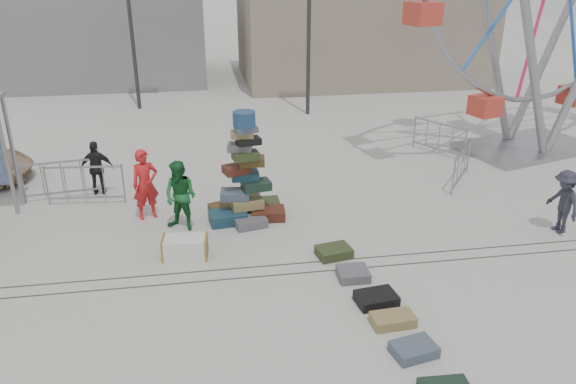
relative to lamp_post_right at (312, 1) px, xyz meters
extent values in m
plane|color=#9E9E99|center=(-3.09, -13.00, -4.48)|extent=(90.00, 90.00, 0.00)
cube|color=#47443F|center=(-3.09, -12.40, -4.48)|extent=(40.00, 0.04, 0.01)
cube|color=#47443F|center=(-3.09, -12.00, -4.48)|extent=(40.00, 0.04, 0.01)
cube|color=gray|center=(3.91, 7.00, -1.98)|extent=(12.00, 8.00, 5.00)
cube|color=gray|center=(-9.09, 9.00, -2.28)|extent=(10.00, 8.00, 4.40)
cylinder|color=#2D2D30|center=(-0.09, 0.00, -0.48)|extent=(0.16, 0.16, 8.00)
cylinder|color=#2D2D30|center=(-7.09, 2.00, -0.48)|extent=(0.16, 0.16, 8.00)
cube|color=#1B3F51|center=(-4.01, -9.75, -4.34)|extent=(0.97, 0.73, 0.29)
cube|color=#512315|center=(-3.00, -9.67, -4.35)|extent=(0.88, 0.64, 0.27)
cube|color=#4C3918|center=(-4.05, -9.18, -4.36)|extent=(0.91, 0.74, 0.25)
cube|color=#344120|center=(-3.04, -9.11, -4.35)|extent=(0.81, 0.56, 0.27)
cube|color=slate|center=(-3.48, -10.05, -4.37)|extent=(0.86, 0.68, 0.23)
cube|color=black|center=(-3.56, -8.92, -4.36)|extent=(0.76, 0.53, 0.25)
cube|color=#95824C|center=(-3.51, -9.54, -4.07)|extent=(0.86, 0.66, 0.25)
cube|color=#4C5A6C|center=(-3.80, -9.53, -3.83)|extent=(0.78, 0.58, 0.23)
cube|color=#1B3025|center=(-3.27, -9.55, -3.60)|extent=(0.78, 0.60, 0.23)
cube|color=#1B3F51|center=(-3.53, -9.37, -3.39)|extent=(0.68, 0.46, 0.20)
cube|color=#512315|center=(-3.72, -9.44, -3.19)|extent=(0.76, 0.63, 0.20)
cube|color=#4C3918|center=(-3.35, -9.47, -2.98)|extent=(0.65, 0.48, 0.20)
cube|color=#344120|center=(-3.51, -9.60, -2.79)|extent=(0.70, 0.53, 0.18)
cube|color=slate|center=(-3.63, -9.46, -2.61)|extent=(0.64, 0.48, 0.18)
cube|color=black|center=(-3.42, -9.53, -2.44)|extent=(0.63, 0.49, 0.16)
cube|color=#95824C|center=(-3.57, -9.49, -2.28)|extent=(0.55, 0.37, 0.16)
cube|color=#4C5A6C|center=(-3.48, -9.57, -2.14)|extent=(0.58, 0.45, 0.14)
cylinder|color=navy|center=(-3.51, -9.54, -1.89)|extent=(0.54, 0.54, 0.36)
cube|color=gray|center=(6.39, -5.70, -4.39)|extent=(4.96, 3.77, 0.18)
cylinder|color=gray|center=(5.27, -6.85, -0.97)|extent=(3.00, 1.12, 7.12)
cylinder|color=gray|center=(4.82, -5.34, -0.97)|extent=(3.00, 1.12, 7.12)
cylinder|color=gray|center=(7.51, -4.54, -0.97)|extent=(3.00, 1.12, 7.12)
cube|color=#B83327|center=(6.39, -5.70, -3.17)|extent=(0.98, 0.98, 0.61)
cylinder|color=gray|center=(-9.36, -8.04, -2.98)|extent=(0.10, 0.10, 3.01)
cube|color=silver|center=(-5.04, -11.29, -4.25)|extent=(1.03, 0.65, 0.46)
cube|color=#344120|center=(-1.80, -11.80, -4.37)|extent=(0.83, 0.68, 0.21)
cube|color=slate|center=(-1.62, -12.76, -4.38)|extent=(0.63, 0.58, 0.20)
cube|color=black|center=(-1.42, -13.71, -4.38)|extent=(0.83, 0.64, 0.21)
cube|color=#95824C|center=(-1.32, -14.40, -4.38)|extent=(0.81, 0.49, 0.20)
cube|color=#4C5A6C|center=(-1.25, -15.25, -4.38)|extent=(0.82, 0.65, 0.20)
imported|color=red|center=(-5.99, -9.11, -3.58)|extent=(0.77, 0.63, 1.80)
imported|color=#175E29|center=(-5.12, -9.90, -3.62)|extent=(1.06, 1.00, 1.73)
imported|color=black|center=(-7.42, -7.34, -3.72)|extent=(0.90, 0.38, 1.53)
imported|color=#252632|center=(3.84, -11.48, -3.70)|extent=(0.64, 1.04, 1.56)
camera|label=1|loc=(-4.54, -22.40, 1.74)|focal=35.00mm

